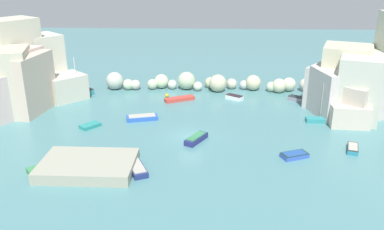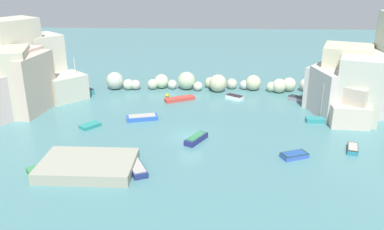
{
  "view_description": "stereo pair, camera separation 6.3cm",
  "coord_description": "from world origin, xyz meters",
  "px_view_note": "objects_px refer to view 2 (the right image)",
  "views": [
    {
      "loc": [
        1.96,
        -42.36,
        18.66
      ],
      "look_at": [
        0.0,
        4.53,
        1.0
      ],
      "focal_mm": 38.26,
      "sensor_mm": 36.0,
      "label": 1
    },
    {
      "loc": [
        2.02,
        -42.35,
        18.66
      ],
      "look_at": [
        0.0,
        4.53,
        1.0
      ],
      "focal_mm": 38.26,
      "sensor_mm": 36.0,
      "label": 2
    }
  ],
  "objects_px": {
    "stone_dock": "(88,166)",
    "moored_boat_4": "(353,148)",
    "moored_boat_1": "(196,139)",
    "moored_boat_10": "(320,120)",
    "moored_boat_6": "(180,99)",
    "moored_boat_8": "(142,118)",
    "moored_boat_9": "(136,167)",
    "moored_boat_0": "(78,94)",
    "moored_boat_3": "(234,97)",
    "moored_boat_7": "(294,155)",
    "moored_boat_11": "(301,99)",
    "channel_buoy": "(167,95)",
    "moored_boat_2": "(46,168)",
    "moored_boat_5": "(90,126)"
  },
  "relations": [
    {
      "from": "moored_boat_0",
      "to": "moored_boat_9",
      "type": "bearing_deg",
      "value": -108.29
    },
    {
      "from": "moored_boat_0",
      "to": "moored_boat_6",
      "type": "bearing_deg",
      "value": -51.44
    },
    {
      "from": "moored_boat_0",
      "to": "moored_boat_7",
      "type": "distance_m",
      "value": 33.57
    },
    {
      "from": "moored_boat_8",
      "to": "moored_boat_11",
      "type": "bearing_deg",
      "value": -174.28
    },
    {
      "from": "stone_dock",
      "to": "moored_boat_6",
      "type": "relative_size",
      "value": 2.01
    },
    {
      "from": "moored_boat_1",
      "to": "moored_boat_6",
      "type": "distance_m",
      "value": 14.36
    },
    {
      "from": "moored_boat_7",
      "to": "moored_boat_2",
      "type": "bearing_deg",
      "value": -13.8
    },
    {
      "from": "moored_boat_6",
      "to": "moored_boat_4",
      "type": "bearing_deg",
      "value": 113.49
    },
    {
      "from": "moored_boat_6",
      "to": "moored_boat_11",
      "type": "xyz_separation_m",
      "value": [
        17.23,
        0.33,
        0.05
      ]
    },
    {
      "from": "moored_boat_4",
      "to": "moored_boat_9",
      "type": "relative_size",
      "value": 0.65
    },
    {
      "from": "moored_boat_6",
      "to": "moored_boat_8",
      "type": "bearing_deg",
      "value": 34.39
    },
    {
      "from": "moored_boat_11",
      "to": "channel_buoy",
      "type": "bearing_deg",
      "value": -144.51
    },
    {
      "from": "moored_boat_3",
      "to": "moored_boat_7",
      "type": "height_order",
      "value": "moored_boat_3"
    },
    {
      "from": "moored_boat_6",
      "to": "moored_boat_7",
      "type": "distance_m",
      "value": 21.82
    },
    {
      "from": "moored_boat_1",
      "to": "moored_boat_6",
      "type": "height_order",
      "value": "moored_boat_1"
    },
    {
      "from": "moored_boat_1",
      "to": "moored_boat_9",
      "type": "distance_m",
      "value": 8.78
    },
    {
      "from": "moored_boat_4",
      "to": "moored_boat_9",
      "type": "height_order",
      "value": "moored_boat_9"
    },
    {
      "from": "channel_buoy",
      "to": "moored_boat_8",
      "type": "distance_m",
      "value": 9.48
    },
    {
      "from": "moored_boat_6",
      "to": "moored_boat_8",
      "type": "relative_size",
      "value": 1.07
    },
    {
      "from": "stone_dock",
      "to": "moored_boat_9",
      "type": "xyz_separation_m",
      "value": [
        4.53,
        0.3,
        -0.24
      ]
    },
    {
      "from": "moored_boat_1",
      "to": "moored_boat_4",
      "type": "bearing_deg",
      "value": -66.32
    },
    {
      "from": "stone_dock",
      "to": "moored_boat_7",
      "type": "bearing_deg",
      "value": 10.21
    },
    {
      "from": "moored_boat_4",
      "to": "moored_boat_8",
      "type": "distance_m",
      "value": 24.84
    },
    {
      "from": "moored_boat_1",
      "to": "moored_boat_9",
      "type": "bearing_deg",
      "value": 170.73
    },
    {
      "from": "stone_dock",
      "to": "moored_boat_4",
      "type": "xyz_separation_m",
      "value": [
        26.54,
        5.43,
        -0.24
      ]
    },
    {
      "from": "moored_boat_3",
      "to": "moored_boat_6",
      "type": "height_order",
      "value": "moored_boat_3"
    },
    {
      "from": "moored_boat_5",
      "to": "moored_boat_10",
      "type": "distance_m",
      "value": 28.12
    },
    {
      "from": "moored_boat_0",
      "to": "moored_boat_7",
      "type": "bearing_deg",
      "value": -81.33
    },
    {
      "from": "stone_dock",
      "to": "moored_boat_4",
      "type": "bearing_deg",
      "value": 11.57
    },
    {
      "from": "moored_boat_1",
      "to": "moored_boat_9",
      "type": "height_order",
      "value": "moored_boat_1"
    },
    {
      "from": "moored_boat_2",
      "to": "moored_boat_8",
      "type": "bearing_deg",
      "value": -157.07
    },
    {
      "from": "moored_boat_5",
      "to": "moored_boat_4",
      "type": "bearing_deg",
      "value": -60.83
    },
    {
      "from": "stone_dock",
      "to": "moored_boat_0",
      "type": "relative_size",
      "value": 1.49
    },
    {
      "from": "moored_boat_1",
      "to": "moored_boat_11",
      "type": "bearing_deg",
      "value": -15.39
    },
    {
      "from": "channel_buoy",
      "to": "moored_boat_5",
      "type": "relative_size",
      "value": 0.21
    },
    {
      "from": "moored_boat_0",
      "to": "moored_boat_2",
      "type": "xyz_separation_m",
      "value": [
        3.8,
        -22.26,
        -0.21
      ]
    },
    {
      "from": "moored_boat_7",
      "to": "channel_buoy",
      "type": "bearing_deg",
      "value": -74.56
    },
    {
      "from": "moored_boat_2",
      "to": "moored_boat_4",
      "type": "bearing_deg",
      "value": 150.75
    },
    {
      "from": "stone_dock",
      "to": "moored_boat_3",
      "type": "relative_size",
      "value": 3.39
    },
    {
      "from": "moored_boat_10",
      "to": "moored_boat_7",
      "type": "bearing_deg",
      "value": 64.46
    },
    {
      "from": "moored_boat_4",
      "to": "moored_boat_11",
      "type": "bearing_deg",
      "value": 25.06
    },
    {
      "from": "moored_boat_0",
      "to": "moored_boat_4",
      "type": "height_order",
      "value": "moored_boat_0"
    },
    {
      "from": "stone_dock",
      "to": "moored_boat_6",
      "type": "bearing_deg",
      "value": 71.24
    },
    {
      "from": "moored_boat_1",
      "to": "moored_boat_10",
      "type": "bearing_deg",
      "value": -37.22
    },
    {
      "from": "channel_buoy",
      "to": "moored_boat_2",
      "type": "height_order",
      "value": "channel_buoy"
    },
    {
      "from": "stone_dock",
      "to": "moored_boat_1",
      "type": "relative_size",
      "value": 2.53
    },
    {
      "from": "moored_boat_7",
      "to": "moored_boat_10",
      "type": "bearing_deg",
      "value": -139.23
    },
    {
      "from": "moored_boat_9",
      "to": "moored_boat_11",
      "type": "height_order",
      "value": "moored_boat_11"
    },
    {
      "from": "moored_boat_3",
      "to": "moored_boat_0",
      "type": "bearing_deg",
      "value": 35.04
    },
    {
      "from": "moored_boat_0",
      "to": "moored_boat_11",
      "type": "distance_m",
      "value": 32.28
    }
  ]
}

